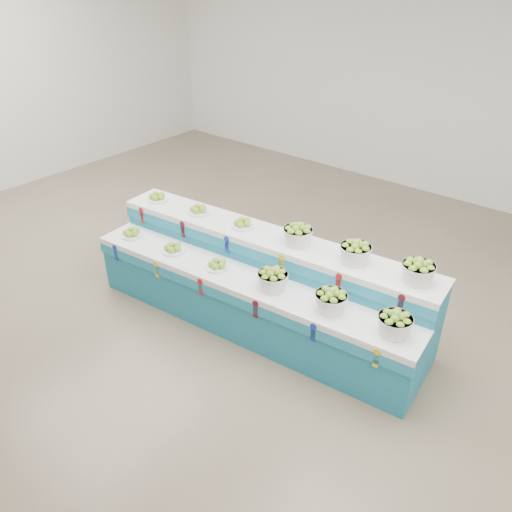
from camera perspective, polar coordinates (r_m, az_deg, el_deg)
name	(u,v)px	position (r m, az deg, el deg)	size (l,w,h in m)	color
ground	(190,293)	(6.50, -7.43, -4.13)	(10.00, 10.00, 0.00)	brown
back_wall	(391,70)	(9.59, 14.98, 19.65)	(10.00, 10.00, 0.00)	silver
display_stand	(256,283)	(5.70, 0.00, -3.11)	(3.97, 1.02, 1.02)	teal
plate_lower_left	(132,233)	(6.37, -13.85, 2.59)	(0.26, 0.26, 0.10)	white
plate_lower_mid	(173,248)	(5.94, -9.35, 0.93)	(0.26, 0.26, 0.10)	white
plate_lower_right	(217,264)	(5.57, -4.38, -0.92)	(0.26, 0.26, 0.10)	white
basket_lower_left	(273,279)	(5.18, 1.91, -2.63)	(0.32, 0.32, 0.23)	silver
basket_lower_mid	(331,300)	(4.93, 8.45, -4.96)	(0.32, 0.32, 0.23)	silver
basket_lower_right	(395,323)	(4.76, 15.38, -7.35)	(0.32, 0.32, 0.23)	silver
plate_upper_left	(157,196)	(6.55, -11.09, 6.61)	(0.26, 0.26, 0.10)	white
plate_upper_mid	(198,209)	(6.12, -6.51, 5.27)	(0.26, 0.26, 0.10)	white
plate_upper_right	(243,223)	(5.76, -1.51, 3.75)	(0.26, 0.26, 0.10)	white
basket_upper_left	(298,235)	(5.39, 4.75, 2.42)	(0.32, 0.32, 0.23)	silver
basket_upper_mid	(355,252)	(5.15, 11.14, 0.44)	(0.32, 0.32, 0.23)	silver
basket_upper_right	(418,271)	(4.99, 17.81, -1.63)	(0.32, 0.32, 0.23)	silver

